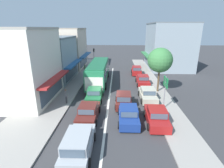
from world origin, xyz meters
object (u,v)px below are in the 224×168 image
parked_sedan_kerb_front (157,116)px  street_tree_right (160,60)px  sedan_queue_far_back (88,112)px  parked_sedan_kerb_second (148,94)px  parked_hatchback_kerb_rear (136,71)px  traffic_light_downstreet (94,55)px  city_bus (98,71)px  pedestrian_with_handbag_near (85,68)px  wagon_queue_gap_filler (78,144)px  directional_road_sign (165,85)px  sedan_adjacent_lane_trail (95,94)px  parked_sedan_kerb_third (143,80)px  sedan_adjacent_lane_lead (128,115)px  pedestrian_browsing_midblock (66,95)px  hatchback_behind_bus_mid (124,100)px

parked_sedan_kerb_front → street_tree_right: street_tree_right is taller
sedan_queue_far_back → parked_sedan_kerb_second: 7.91m
parked_hatchback_kerb_rear → traffic_light_downstreet: size_ratio=0.89×
city_bus → pedestrian_with_handbag_near: city_bus is taller
wagon_queue_gap_filler → pedestrian_with_handbag_near: bearing=99.2°
directional_road_sign → street_tree_right: size_ratio=0.62×
sedan_adjacent_lane_trail → pedestrian_with_handbag_near: pedestrian_with_handbag_near is taller
street_tree_right → pedestrian_with_handbag_near: bearing=140.8°
parked_sedan_kerb_third → sedan_queue_far_back: bearing=-121.4°
sedan_adjacent_lane_lead → pedestrian_with_handbag_near: bearing=112.5°
parked_sedan_kerb_second → directional_road_sign: size_ratio=1.17×
sedan_adjacent_lane_trail → wagon_queue_gap_filler: wagon_queue_gap_filler is taller
traffic_light_downstreet → street_tree_right: bearing=-53.0°
pedestrian_browsing_midblock → parked_sedan_kerb_third: bearing=37.9°
sedan_queue_far_back → parked_sedan_kerb_second: (6.28, 4.81, 0.00)m
pedestrian_with_handbag_near → parked_sedan_kerb_front: bearing=-61.1°
sedan_adjacent_lane_trail → pedestrian_with_handbag_near: size_ratio=2.59×
hatchback_behind_bus_mid → pedestrian_browsing_midblock: bearing=177.7°
parked_sedan_kerb_front → parked_sedan_kerb_third: size_ratio=1.01×
parked_sedan_kerb_second → directional_road_sign: 3.56m
sedan_adjacent_lane_lead → parked_sedan_kerb_second: size_ratio=1.00×
traffic_light_downstreet → parked_hatchback_kerb_rear: bearing=-28.1°
pedestrian_with_handbag_near → directional_road_sign: bearing=-53.4°
sedan_queue_far_back → pedestrian_browsing_midblock: 4.44m
wagon_queue_gap_filler → sedan_adjacent_lane_lead: 5.72m
parked_sedan_kerb_front → directional_road_sign: bearing=64.7°
directional_road_sign → parked_sedan_kerb_front: bearing=-115.3°
sedan_adjacent_lane_lead → directional_road_sign: (3.79, 2.51, 2.04)m
traffic_light_downstreet → sedan_adjacent_lane_trail: bearing=-82.4°
parked_sedan_kerb_front → parked_hatchback_kerb_rear: bearing=90.3°
parked_sedan_kerb_second → traffic_light_downstreet: bearing=117.5°
hatchback_behind_bus_mid → pedestrian_with_handbag_near: pedestrian_with_handbag_near is taller
pedestrian_with_handbag_near → pedestrian_browsing_midblock: (0.39, -13.59, -0.00)m
parked_sedan_kerb_second → pedestrian_with_handbag_near: 15.43m
parked_sedan_kerb_second → street_tree_right: bearing=56.8°
city_bus → directional_road_sign: directional_road_sign is taller
city_bus → pedestrian_with_handbag_near: bearing=119.2°
wagon_queue_gap_filler → street_tree_right: (7.93, 12.28, 3.51)m
sedan_adjacent_lane_trail → pedestrian_with_handbag_near: 12.71m
parked_sedan_kerb_second → parked_hatchback_kerb_rear: (-0.15, 11.85, 0.05)m
parked_sedan_kerb_front → pedestrian_browsing_midblock: (-9.22, 3.81, 0.40)m
street_tree_right → directional_road_sign: bearing=-95.8°
sedan_queue_far_back → traffic_light_downstreet: 21.35m
traffic_light_downstreet → parked_sedan_kerb_front: bearing=-68.8°
sedan_queue_far_back → parked_hatchback_kerb_rear: size_ratio=1.13×
sedan_queue_far_back → city_bus: bearing=91.2°
street_tree_right → hatchback_behind_bus_mid: bearing=-135.9°
parked_hatchback_kerb_rear → sedan_adjacent_lane_lead: bearing=-98.1°
wagon_queue_gap_filler → hatchback_behind_bus_mid: (3.25, 7.76, -0.04)m
wagon_queue_gap_filler → directional_road_sign: 10.33m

